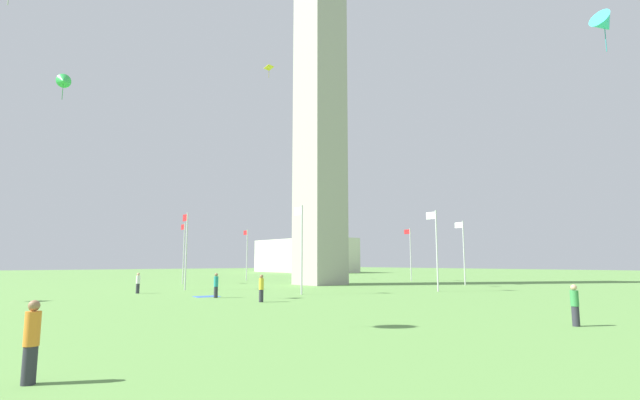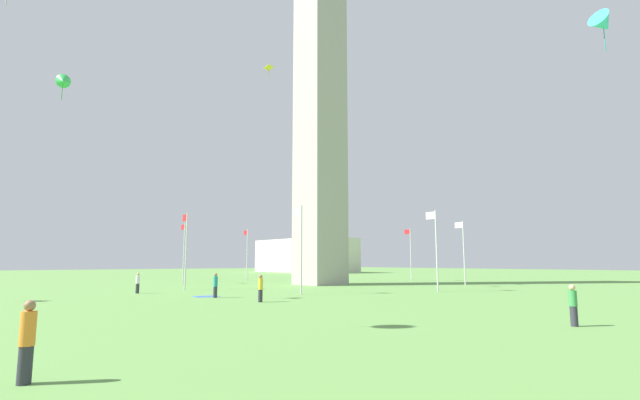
{
  "view_description": "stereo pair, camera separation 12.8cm",
  "coord_description": "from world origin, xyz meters",
  "views": [
    {
      "loc": [
        -41.66,
        34.68,
        2.6
      ],
      "look_at": [
        0.0,
        0.0,
        9.82
      ],
      "focal_mm": 26.12,
      "sensor_mm": 36.0,
      "label": 1
    },
    {
      "loc": [
        -41.74,
        34.58,
        2.6
      ],
      "look_at": [
        0.0,
        0.0,
        9.82
      ],
      "focal_mm": 26.12,
      "sensor_mm": 36.0,
      "label": 2
    }
  ],
  "objects": [
    {
      "name": "flagpole_se",
      "position": [
        -11.46,
        11.53,
        3.99
      ],
      "size": [
        1.12,
        0.14,
        7.22
      ],
      "color": "silver",
      "rests_on": "ground"
    },
    {
      "name": "distant_building",
      "position": [
        52.4,
        -38.38,
        4.14
      ],
      "size": [
        28.57,
        11.75,
        8.28
      ],
      "color": "beige",
      "rests_on": "ground"
    },
    {
      "name": "flagpole_w",
      "position": [
        0.07,
        -16.3,
        3.99
      ],
      "size": [
        1.12,
        0.14,
        7.22
      ],
      "color": "silver",
      "rests_on": "ground"
    },
    {
      "name": "flagpole_n",
      "position": [
        16.37,
        0.0,
        3.99
      ],
      "size": [
        1.12,
        0.14,
        7.22
      ],
      "color": "silver",
      "rests_on": "ground"
    },
    {
      "name": "person_green_shirt",
      "position": [
        -33.43,
        14.28,
        0.83
      ],
      "size": [
        0.32,
        0.32,
        1.68
      ],
      "rotation": [
        0.0,
        0.0,
        -0.2
      ],
      "color": "#2D2D38",
      "rests_on": "ground"
    },
    {
      "name": "flagpole_nw",
      "position": [
        11.59,
        -11.53,
        3.99
      ],
      "size": [
        1.12,
        0.14,
        7.22
      ],
      "color": "silver",
      "rests_on": "ground"
    },
    {
      "name": "person_orange_shirt",
      "position": [
        -29.72,
        32.85,
        0.88
      ],
      "size": [
        0.32,
        0.32,
        1.77
      ],
      "rotation": [
        0.0,
        0.0,
        -0.39
      ],
      "color": "#2D2D38",
      "rests_on": "ground"
    },
    {
      "name": "kite_green_delta",
      "position": [
        -6.53,
        28.62,
        15.06
      ],
      "size": [
        1.32,
        1.18,
        1.95
      ],
      "color": "green"
    },
    {
      "name": "picnic_blanket_near_first_person",
      "position": [
        -8.75,
        18.42,
        0.01
      ],
      "size": [
        1.61,
        1.96,
        0.01
      ],
      "primitive_type": "cube",
      "rotation": [
        0.0,
        0.0,
        1.45
      ],
      "color": "blue",
      "rests_on": "ground"
    },
    {
      "name": "person_teal_shirt",
      "position": [
        -10.31,
        18.47,
        0.89
      ],
      "size": [
        0.32,
        0.32,
        1.79
      ],
      "rotation": [
        0.0,
        0.0,
        -1.55
      ],
      "color": "#2D2D38",
      "rests_on": "ground"
    },
    {
      "name": "person_white_shirt",
      "position": [
        -1.81,
        21.22,
        0.84
      ],
      "size": [
        0.32,
        0.32,
        1.7
      ],
      "rotation": [
        0.0,
        0.0,
        -1.08
      ],
      "color": "#2D2D38",
      "rests_on": "ground"
    },
    {
      "name": "ground_plane",
      "position": [
        0.0,
        0.0,
        0.0
      ],
      "size": [
        260.0,
        260.0,
        0.0
      ],
      "primitive_type": "plane",
      "color": "#609347"
    },
    {
      "name": "flagpole_ne",
      "position": [
        11.59,
        11.53,
        3.99
      ],
      "size": [
        1.12,
        0.14,
        7.22
      ],
      "color": "silver",
      "rests_on": "ground"
    },
    {
      "name": "kite_cyan_delta",
      "position": [
        -33.91,
        9.62,
        14.46
      ],
      "size": [
        1.26,
        1.48,
        2.15
      ],
      "color": "#33C6D1"
    },
    {
      "name": "kite_yellow_diamond",
      "position": [
        -2.93,
        9.34,
        22.54
      ],
      "size": [
        0.92,
        0.94,
        1.25
      ],
      "color": "yellow"
    },
    {
      "name": "flagpole_e",
      "position": [
        0.07,
        16.3,
        3.99
      ],
      "size": [
        1.12,
        0.14,
        7.22
      ],
      "color": "silver",
      "rests_on": "ground"
    },
    {
      "name": "flagpole_s",
      "position": [
        -16.24,
        0.0,
        3.99
      ],
      "size": [
        1.12,
        0.14,
        7.22
      ],
      "color": "silver",
      "rests_on": "ground"
    },
    {
      "name": "person_yellow_shirt",
      "position": [
        -15.52,
        17.91,
        0.88
      ],
      "size": [
        0.32,
        0.32,
        1.77
      ],
      "rotation": [
        0.0,
        0.0,
        -0.87
      ],
      "color": "#2D2D38",
      "rests_on": "ground"
    },
    {
      "name": "obelisk_monument",
      "position": [
        0.0,
        0.0,
        21.34
      ],
      "size": [
        4.69,
        4.69,
        42.67
      ],
      "color": "#A8A399",
      "rests_on": "ground"
    },
    {
      "name": "flagpole_sw",
      "position": [
        -11.46,
        -11.53,
        3.99
      ],
      "size": [
        1.12,
        0.14,
        7.22
      ],
      "color": "silver",
      "rests_on": "ground"
    }
  ]
}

